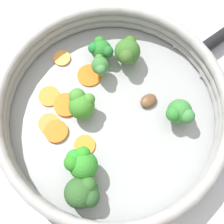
{
  "coord_description": "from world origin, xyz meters",
  "views": [
    {
      "loc": [
        0.08,
        0.14,
        0.49
      ],
      "look_at": [
        0.0,
        0.0,
        0.03
      ],
      "focal_mm": 50.0,
      "sensor_mm": 36.0,
      "label": 1
    }
  ],
  "objects": [
    {
      "name": "broccoli_floret_4",
      "position": [
        0.1,
        0.09,
        0.04
      ],
      "size": [
        0.05,
        0.05,
        0.05
      ],
      "color": "#618443",
      "rests_on": "skillet"
    },
    {
      "name": "ground_plane",
      "position": [
        0.0,
        0.0,
        0.0
      ],
      "size": [
        4.0,
        4.0,
        0.0
      ],
      "primitive_type": "plane",
      "color": "#B2B6C1"
    },
    {
      "name": "broccoli_floret_2",
      "position": [
        -0.09,
        0.05,
        0.04
      ],
      "size": [
        0.04,
        0.04,
        0.04
      ],
      "color": "#779D5B",
      "rests_on": "skillet"
    },
    {
      "name": "broccoli_floret_6",
      "position": [
        -0.02,
        -0.07,
        0.04
      ],
      "size": [
        0.03,
        0.04,
        0.04
      ],
      "color": "#81B260",
      "rests_on": "skillet"
    },
    {
      "name": "carrot_slice_2",
      "position": [
        0.06,
        0.02,
        0.01
      ],
      "size": [
        0.05,
        0.05,
        0.0
      ],
      "primitive_type": "cylinder",
      "rotation": [
        0.0,
        0.0,
        4.03
      ],
      "color": "orange",
      "rests_on": "skillet"
    },
    {
      "name": "broccoli_floret_0",
      "position": [
        -0.07,
        -0.08,
        0.04
      ],
      "size": [
        0.04,
        0.05,
        0.05
      ],
      "color": "#71995A",
      "rests_on": "skillet"
    },
    {
      "name": "carrot_slice_5",
      "position": [
        0.09,
        -0.02,
        0.01
      ],
      "size": [
        0.04,
        0.04,
        0.01
      ],
      "primitive_type": "cylinder",
      "rotation": [
        0.0,
        0.0,
        4.75
      ],
      "color": "#D96011",
      "rests_on": "skillet"
    },
    {
      "name": "broccoli_floret_3",
      "position": [
        0.04,
        -0.03,
        0.04
      ],
      "size": [
        0.04,
        0.05,
        0.05
      ],
      "color": "#6C874C",
      "rests_on": "skillet"
    },
    {
      "name": "mushroom_piece_0",
      "position": [
        -0.06,
        0.01,
        0.02
      ],
      "size": [
        0.03,
        0.02,
        0.01
      ],
      "primitive_type": "ellipsoid",
      "rotation": [
        0.0,
        0.0,
        3.25
      ],
      "color": "brown",
      "rests_on": "skillet"
    },
    {
      "name": "carrot_slice_0",
      "position": [
        0.08,
        -0.08,
        0.01
      ],
      "size": [
        0.04,
        0.04,
        0.0
      ],
      "primitive_type": "cylinder",
      "rotation": [
        0.0,
        0.0,
        1.45
      ],
      "color": "orange",
      "rests_on": "skillet"
    },
    {
      "name": "carrot_slice_6",
      "position": [
        0.0,
        -0.08,
        0.01
      ],
      "size": [
        0.05,
        0.05,
        0.0
      ],
      "primitive_type": "cylinder",
      "rotation": [
        0.0,
        0.0,
        6.09
      ],
      "color": "#D86011",
      "rests_on": "skillet"
    },
    {
      "name": "skillet",
      "position": [
        0.0,
        0.0,
        0.01
      ],
      "size": [
        0.35,
        0.35,
        0.01
      ],
      "primitive_type": "cylinder",
      "color": "#939699",
      "rests_on": "ground_plane"
    },
    {
      "name": "skillet_rivet_right",
      "position": [
        -0.16,
        -0.06,
        0.01
      ],
      "size": [
        0.01,
        0.01,
        0.01
      ],
      "primitive_type": "sphere",
      "color": "#96939D",
      "rests_on": "skillet"
    },
    {
      "name": "carrot_slice_3",
      "position": [
        0.03,
        -0.13,
        0.01
      ],
      "size": [
        0.04,
        0.04,
        0.0
      ],
      "primitive_type": "cylinder",
      "rotation": [
        0.0,
        0.0,
        2.36
      ],
      "color": "#F79C3E",
      "rests_on": "skillet"
    },
    {
      "name": "broccoli_floret_1",
      "position": [
        -0.04,
        -0.1,
        0.03
      ],
      "size": [
        0.04,
        0.04,
        0.04
      ],
      "color": "#83AF69",
      "rests_on": "skillet"
    },
    {
      "name": "broccoli_floret_5",
      "position": [
        0.08,
        0.05,
        0.05
      ],
      "size": [
        0.05,
        0.05,
        0.06
      ],
      "color": "#80B35F",
      "rests_on": "skillet"
    },
    {
      "name": "carrot_slice_4",
      "position": [
        0.06,
        -0.05,
        0.01
      ],
      "size": [
        0.05,
        0.05,
        0.01
      ],
      "primitive_type": "cylinder",
      "rotation": [
        0.0,
        0.0,
        1.85
      ],
      "color": "orange",
      "rests_on": "skillet"
    },
    {
      "name": "carrot_slice_1",
      "position": [
        0.1,
        -0.04,
        0.01
      ],
      "size": [
        0.05,
        0.05,
        0.0
      ],
      "primitive_type": "cylinder",
      "rotation": [
        0.0,
        0.0,
        5.85
      ],
      "color": "orange",
      "rests_on": "skillet"
    },
    {
      "name": "skillet_rivet_left",
      "position": [
        -0.17,
        0.01,
        0.01
      ],
      "size": [
        0.01,
        0.01,
        0.01
      ],
      "primitive_type": "sphere",
      "color": "#8F969C",
      "rests_on": "skillet"
    },
    {
      "name": "skillet_rim_wall",
      "position": [
        0.0,
        0.0,
        0.04
      ],
      "size": [
        0.36,
        0.36,
        0.05
      ],
      "color": "#979594",
      "rests_on": "skillet"
    }
  ]
}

